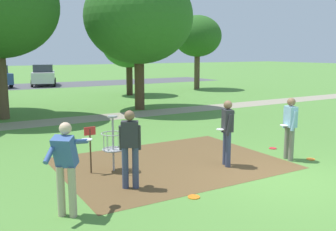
% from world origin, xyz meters
% --- Properties ---
extents(ground_plane, '(160.00, 160.00, 0.00)m').
position_xyz_m(ground_plane, '(0.00, 0.00, 0.00)').
color(ground_plane, '#518438').
extents(dirt_tee_pad, '(5.65, 4.33, 0.01)m').
position_xyz_m(dirt_tee_pad, '(-1.60, 2.43, 0.00)').
color(dirt_tee_pad, brown).
rests_on(dirt_tee_pad, ground).
extents(disc_golf_basket, '(0.98, 0.58, 1.39)m').
position_xyz_m(disc_golf_basket, '(-3.22, 2.61, 0.75)').
color(disc_golf_basket, '#9E9EA3').
rests_on(disc_golf_basket, ground).
extents(player_foreground_watching, '(0.44, 0.50, 1.71)m').
position_xyz_m(player_foreground_watching, '(1.34, 1.08, 0.97)').
color(player_foreground_watching, slate).
rests_on(player_foreground_watching, ground).
extents(player_throwing, '(0.49, 0.45, 1.71)m').
position_xyz_m(player_throwing, '(-3.31, 1.27, 0.97)').
color(player_throwing, '#384260').
rests_on(player_throwing, ground).
extents(player_waiting_left, '(0.45, 0.50, 1.71)m').
position_xyz_m(player_waiting_left, '(-0.47, 1.51, 0.97)').
color(player_waiting_left, '#384260').
rests_on(player_waiting_left, ground).
extents(player_waiting_right, '(1.05, 0.70, 1.71)m').
position_xyz_m(player_waiting_right, '(-4.88, 0.57, 0.99)').
color(player_waiting_right, tan).
rests_on(player_waiting_right, ground).
extents(frisbee_near_basket, '(0.22, 0.22, 0.02)m').
position_xyz_m(frisbee_near_basket, '(1.89, 0.77, 0.01)').
color(frisbee_near_basket, orange).
rests_on(frisbee_near_basket, ground).
extents(frisbee_mid_grass, '(0.25, 0.25, 0.02)m').
position_xyz_m(frisbee_mid_grass, '(-2.44, 0.13, 0.01)').
color(frisbee_mid_grass, orange).
rests_on(frisbee_mid_grass, ground).
extents(frisbee_far_left, '(0.23, 0.23, 0.02)m').
position_xyz_m(frisbee_far_left, '(1.88, 2.16, 0.01)').
color(frisbee_far_left, red).
rests_on(frisbee_far_left, ground).
extents(tree_mid_left, '(3.72, 3.72, 5.70)m').
position_xyz_m(tree_mid_left, '(10.56, 18.71, 4.08)').
color(tree_mid_left, brown).
rests_on(tree_mid_left, ground).
extents(tree_mid_right, '(5.39, 5.39, 6.90)m').
position_xyz_m(tree_mid_right, '(1.92, 11.41, 4.59)').
color(tree_mid_right, '#4C3823').
rests_on(tree_mid_right, ground).
extents(tree_far_center, '(3.60, 3.60, 4.93)m').
position_xyz_m(tree_far_center, '(4.22, 17.58, 3.38)').
color(tree_far_center, '#422D1E').
rests_on(tree_far_center, ground).
extents(parking_lot_strip, '(36.00, 6.00, 0.01)m').
position_xyz_m(parking_lot_strip, '(0.00, 28.25, 0.00)').
color(parking_lot_strip, '#4C4C51').
rests_on(parking_lot_strip, ground).
extents(parked_car_center_left, '(2.81, 4.52, 1.84)m').
position_xyz_m(parked_car_center_left, '(0.89, 28.15, 0.92)').
color(parked_car_center_left, silver).
rests_on(parked_car_center_left, ground).
extents(gravel_path, '(40.00, 1.70, 0.00)m').
position_xyz_m(gravel_path, '(0.00, 10.11, 0.00)').
color(gravel_path, gray).
rests_on(gravel_path, ground).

